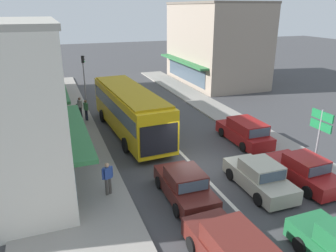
{
  "coord_description": "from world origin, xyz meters",
  "views": [
    {
      "loc": [
        -7.19,
        -14.76,
        8.51
      ],
      "look_at": [
        -0.2,
        4.02,
        1.2
      ],
      "focal_mm": 35.0,
      "sensor_mm": 36.0,
      "label": 1
    }
  ],
  "objects": [
    {
      "name": "parked_sedan_kerb_front",
      "position": [
        4.45,
        -3.25,
        0.66
      ],
      "size": [
        2.01,
        4.26,
        1.47
      ],
      "color": "maroon",
      "rests_on": "ground"
    },
    {
      "name": "traffic_light_downstreet",
      "position": [
        -3.88,
        17.3,
        2.85
      ],
      "size": [
        0.32,
        0.24,
        4.2
      ],
      "color": "gray",
      "rests_on": "ground"
    },
    {
      "name": "kerb_right",
      "position": [
        6.2,
        6.0,
        0.06
      ],
      "size": [
        2.8,
        44.0,
        0.12
      ],
      "primitive_type": "cube",
      "color": "gray",
      "rests_on": "ground"
    },
    {
      "name": "pedestrian_far_walker",
      "position": [
        -5.12,
        -1.1,
        1.07
      ],
      "size": [
        0.55,
        0.32,
        1.63
      ],
      "color": "#4C4742",
      "rests_on": "sidewalk_left"
    },
    {
      "name": "ground_plane",
      "position": [
        0.0,
        0.0,
        0.0
      ],
      "size": [
        140.0,
        140.0,
        0.0
      ],
      "primitive_type": "plane",
      "color": "#3F3F42"
    },
    {
      "name": "building_right_far",
      "position": [
        11.48,
        19.78,
        4.52
      ],
      "size": [
        8.37,
        12.65,
        9.05
      ],
      "color": "gray",
      "rests_on": "ground"
    },
    {
      "name": "shopfront_mid_block",
      "position": [
        -10.18,
        10.53,
        3.82
      ],
      "size": [
        7.51,
        8.98,
        7.65
      ],
      "color": "gray",
      "rests_on": "ground"
    },
    {
      "name": "lane_centre_line",
      "position": [
        0.0,
        4.0,
        0.0
      ],
      "size": [
        0.2,
        28.0,
        0.01
      ],
      "primitive_type": "cube",
      "color": "silver",
      "rests_on": "ground"
    },
    {
      "name": "shopfront_far_end",
      "position": [
        -10.18,
        19.84,
        3.54
      ],
      "size": [
        7.62,
        9.11,
        7.09
      ],
      "color": "#B2A38E",
      "rests_on": "ground"
    },
    {
      "name": "sedan_queue_far_back",
      "position": [
        1.98,
        -2.99,
        0.66
      ],
      "size": [
        1.94,
        4.22,
        1.47
      ],
      "color": "#B7B29E",
      "rests_on": "ground"
    },
    {
      "name": "parked_wagon_kerb_second",
      "position": [
        4.59,
        2.35,
        0.75
      ],
      "size": [
        1.94,
        4.5,
        1.58
      ],
      "color": "maroon",
      "rests_on": "ground"
    },
    {
      "name": "pedestrian_with_handbag_near",
      "position": [
        -5.04,
        11.24,
        1.07
      ],
      "size": [
        0.47,
        0.62,
        1.63
      ],
      "color": "#333338",
      "rests_on": "sidewalk_left"
    },
    {
      "name": "directional_road_sign",
      "position": [
        5.71,
        -2.67,
        2.7
      ],
      "size": [
        0.1,
        1.4,
        3.6
      ],
      "color": "gray",
      "rests_on": "ground"
    },
    {
      "name": "city_bus",
      "position": [
        -2.09,
        6.57,
        1.88
      ],
      "size": [
        3.17,
        10.98,
        3.23
      ],
      "color": "yellow",
      "rests_on": "ground"
    },
    {
      "name": "sedan_adjacent_lane_trail",
      "position": [
        -1.8,
        -2.5,
        0.66
      ],
      "size": [
        1.95,
        4.23,
        1.47
      ],
      "color": "#561E19",
      "rests_on": "ground"
    },
    {
      "name": "pedestrian_browsing_midblock",
      "position": [
        -4.69,
        10.25,
        1.07
      ],
      "size": [
        0.33,
        0.54,
        1.63
      ],
      "color": "#232838",
      "rests_on": "sidewalk_left"
    },
    {
      "name": "sidewalk_left",
      "position": [
        -6.8,
        6.0,
        0.07
      ],
      "size": [
        5.2,
        44.0,
        0.14
      ],
      "primitive_type": "cube",
      "color": "gray",
      "rests_on": "ground"
    }
  ]
}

